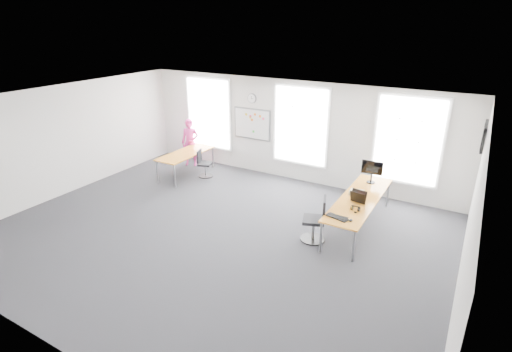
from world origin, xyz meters
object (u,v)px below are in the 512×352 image
Objects in this scene: desk_right at (359,200)px; chair_left at (204,165)px; keyboard at (337,217)px; headphones at (355,208)px; desk_left at (186,155)px; monitor at (372,170)px; chair_right at (316,222)px; person at (190,143)px.

chair_left is (-5.13, 0.82, -0.33)m from desk_right.
headphones is at bearing 81.89° from keyboard.
desk_left is 5.67m from monitor.
headphones reaches higher than desk_right.
headphones reaches higher than keyboard.
desk_right is 2.98× the size of chair_right.
headphones is (0.22, 0.52, 0.04)m from keyboard.
monitor reaches higher than headphones.
keyboard is 0.81× the size of monitor.
desk_right is at bearing 99.10° from keyboard.
chair_right is at bearing -120.49° from desk_right.
desk_left is 1.94× the size of chair_right.
monitor is (0.09, 2.25, 0.34)m from keyboard.
monitor is (6.09, -0.38, 0.31)m from person.
desk_left is 2.37× the size of chair_left.
chair_left reaches higher than keyboard.
headphones is (0.72, 0.38, 0.35)m from chair_right.
desk_right is 1.13m from monitor.
monitor is (-0.13, 1.74, 0.30)m from headphones.
person is 6.11m from monitor.
monitor is at bearing 102.63° from keyboard.
headphones is 1.77m from monitor.
chair_right reaches higher than chair_left.
headphones is at bearing -88.14° from monitor.
person reaches higher than keyboard.
chair_left is 5.45m from headphones.
chair_left is at bearing -179.67° from monitor.
chair_right is 6.05m from person.
chair_right is at bearing -108.01° from monitor.
desk_right is 1.53× the size of desk_left.
desk_left is at bearing -84.97° from person.
desk_right is 1.21m from keyboard.
chair_right is at bearing -139.87° from headphones.
person reaches higher than headphones.
chair_right is at bearing -48.93° from person.
person is 3.32× the size of keyboard.
desk_left is 5.91m from headphones.
chair_right is at bearing -18.61° from desk_left.
person is (-6.12, 1.44, 0.09)m from desk_right.
chair_left is 5.41m from keyboard.
monitor is at bearing -106.15° from chair_left.
desk_left is at bearing 176.70° from keyboard.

